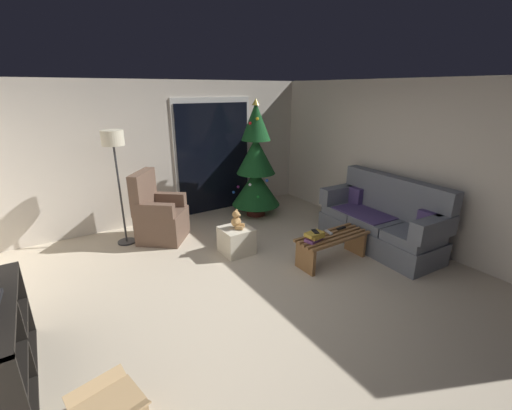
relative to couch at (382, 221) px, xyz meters
The scene contains 16 objects.
ground_plane 2.35m from the couch, behind, with size 7.00×7.00×0.00m, color beige.
wall_back 3.88m from the couch, 127.80° to the left, with size 5.72×0.12×2.50m, color beige.
wall_right 1.01m from the couch, ahead, with size 0.12×6.00×2.50m, color beige.
patio_door_frame 3.32m from the couch, 115.98° to the left, with size 1.60×0.02×2.20m, color silver.
patio_door_glass 3.29m from the couch, 116.12° to the left, with size 1.50×0.02×2.10m, color black.
couch is the anchor object (origin of this frame).
coffee_table 1.03m from the couch, behind, with size 1.10×0.40×0.41m.
remote_silver 1.02m from the couch, behind, with size 0.04×0.16×0.02m, color #ADADB2.
remote_black 0.77m from the couch, behind, with size 0.04×0.16×0.02m, color black.
book_stack 1.36m from the couch, behind, with size 0.28×0.22×0.12m.
cell_phone 1.35m from the couch, behind, with size 0.07×0.14×0.01m, color black.
christmas_tree 2.44m from the couch, 112.37° to the left, with size 0.92×0.92×2.19m.
armchair 3.53m from the couch, 143.40° to the left, with size 0.96×0.96×1.13m.
floor_lamp 4.19m from the couch, 145.80° to the left, with size 0.32×0.32×1.78m.
ottoman 2.27m from the couch, 153.53° to the left, with size 0.44×0.44×0.40m, color beige.
teddy_bear_honey 2.25m from the couch, 153.62° to the left, with size 0.21×0.21×0.29m.
Camera 1 is at (-1.94, -2.91, 2.35)m, focal length 23.49 mm.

